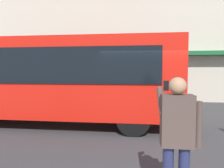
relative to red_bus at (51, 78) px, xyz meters
The scene contains 4 objects.
ground_plane 3.72m from the red_bus, behind, with size 60.00×60.00×0.00m, color #38383A.
building_facade_far 8.49m from the red_bus, 116.95° to the right, with size 28.00×1.55×12.00m.
red_bus is the anchor object (origin of this frame).
pedestrian_photographer 5.79m from the red_bus, 129.12° to the left, with size 0.53×0.52×1.70m.
Camera 1 is at (0.18, 6.85, 1.92)m, focal length 32.80 mm.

